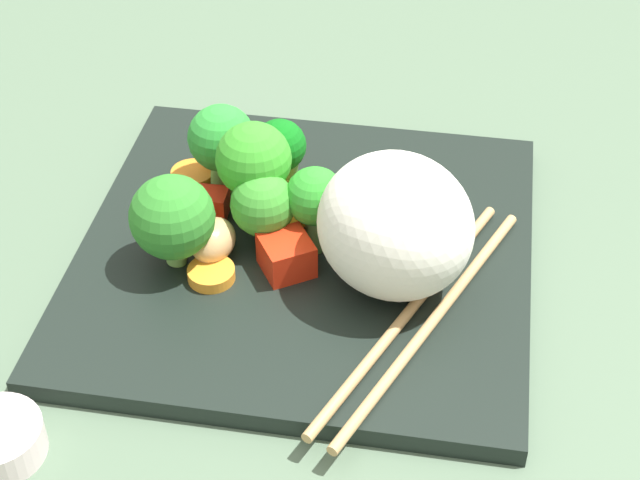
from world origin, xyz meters
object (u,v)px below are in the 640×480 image
Objects in this scene: chopstick_pair at (421,316)px; broccoli_floret_5 at (222,141)px; square_plate at (306,253)px; carrot_slice_2 at (290,213)px; rice_mound at (395,226)px.

broccoli_floret_5 is at bearing 75.84° from chopstick_pair.
chopstick_pair is (5.72, 7.84, 0.98)cm from square_plate.
carrot_slice_2 is 0.14× the size of chopstick_pair.
square_plate is at bearing 77.63° from chopstick_pair.
carrot_slice_2 is at bearing 61.96° from broccoli_floret_5.
square_plate is 4.46× the size of broccoli_floret_5.
broccoli_floret_5 is (-5.46, -6.51, 4.41)cm from square_plate.
rice_mound is 3.20× the size of carrot_slice_2.
chopstick_pair is at bearing 53.85° from square_plate.
chopstick_pair is at bearing 52.07° from broccoli_floret_5.
rice_mound reaches higher than broccoli_floret_5.
rice_mound is at bearing 57.01° from broccoli_floret_5.
broccoli_floret_5 is at bearing -129.97° from square_plate.
rice_mound is at bearing 56.13° from chopstick_pair.
square_plate is 3.00× the size of rice_mound.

